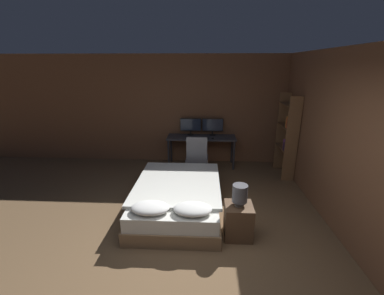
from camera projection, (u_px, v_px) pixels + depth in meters
name	position (u px, v px, depth m)	size (l,w,h in m)	color
ground_plane	(190.00, 276.00, 3.11)	(20.00, 20.00, 0.00)	brown
wall_back	(199.00, 110.00, 6.48)	(12.00, 0.06, 2.70)	brown
wall_side_right	(334.00, 138.00, 4.02)	(0.06, 12.00, 2.70)	brown
bed	(177.00, 197.00, 4.45)	(1.45, 2.09, 0.57)	#846647
nightstand	(238.00, 221.00, 3.77)	(0.40, 0.40, 0.52)	brown
bedside_lamp	(240.00, 194.00, 3.63)	(0.22, 0.22, 0.32)	gray
desk	(201.00, 140.00, 6.34)	(1.68, 0.58, 0.75)	#38383D
monitor_left	(191.00, 125.00, 6.43)	(0.53, 0.16, 0.42)	black
monitor_right	(213.00, 126.00, 6.41)	(0.53, 0.16, 0.42)	black
keyboard	(201.00, 139.00, 6.14)	(0.36, 0.13, 0.02)	black
computer_mouse	(213.00, 138.00, 6.12)	(0.07, 0.05, 0.04)	black
office_chair	(197.00, 161.00, 5.69)	(0.52, 0.52, 1.00)	black
bookshelf	(288.00, 133.00, 5.65)	(0.27, 0.75, 1.84)	brown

